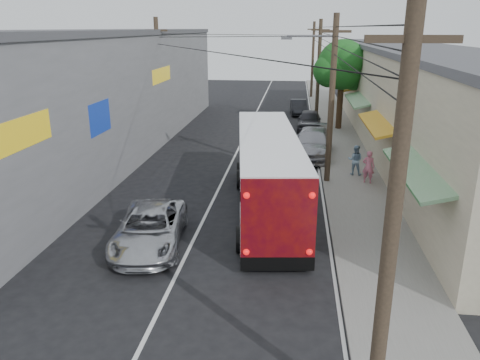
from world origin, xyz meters
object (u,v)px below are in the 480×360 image
object	(u,v)px
jeepney	(150,228)
parked_suv	(312,143)
parked_car_far	(298,107)
pedestrian_near	(368,167)
parked_car_mid	(309,120)
pedestrian_far	(355,160)
coach_bus	(267,172)

from	to	relation	value
jeepney	parked_suv	xyz separation A→B (m)	(6.00, 12.93, 0.12)
parked_car_far	pedestrian_near	bearing A→B (deg)	-84.01
parked_suv	parked_car_mid	bearing A→B (deg)	96.02
parked_car_mid	pedestrian_far	bearing A→B (deg)	-77.43
parked_suv	parked_car_far	bearing A→B (deg)	99.23
pedestrian_far	parked_car_mid	bearing A→B (deg)	-67.75
coach_bus	pedestrian_far	distance (m)	6.65
parked_car_far	pedestrian_near	distance (m)	19.69
coach_bus	parked_car_far	bearing A→B (deg)	79.75
coach_bus	jeepney	xyz separation A→B (m)	(-3.85, -4.03, -0.99)
parked_car_mid	pedestrian_far	xyz separation A→B (m)	(2.07, -11.58, 0.17)
parked_car_mid	parked_car_far	world-z (taller)	parked_car_mid
pedestrian_near	pedestrian_far	distance (m)	1.39
jeepney	pedestrian_near	xyz separation A→B (m)	(8.55, 7.81, 0.25)
parked_car_mid	pedestrian_near	size ratio (longest dim) A/B	2.64
parked_car_mid	parked_car_far	xyz separation A→B (m)	(-0.80, 6.51, -0.09)
parked_car_far	parked_suv	bearing A→B (deg)	-90.60
parked_car_far	pedestrian_near	world-z (taller)	pedestrian_near
coach_bus	parked_car_mid	size ratio (longest dim) A/B	2.67
jeepney	pedestrian_near	distance (m)	11.58
parked_suv	pedestrian_near	world-z (taller)	pedestrian_near
jeepney	parked_suv	distance (m)	14.26
parked_car_far	pedestrian_far	distance (m)	18.32
parked_car_far	pedestrian_far	xyz separation A→B (m)	(2.87, -18.09, 0.25)
parked_car_mid	pedestrian_far	distance (m)	11.77
coach_bus	parked_car_far	xyz separation A→B (m)	(1.35, 23.18, -1.03)
pedestrian_far	pedestrian_near	bearing A→B (deg)	122.15
pedestrian_near	coach_bus	bearing A→B (deg)	56.91
coach_bus	parked_car_mid	xyz separation A→B (m)	(2.15, 16.67, -0.94)
coach_bus	parked_suv	size ratio (longest dim) A/B	2.06
jeepney	pedestrian_near	bearing A→B (deg)	35.02
jeepney	parked_car_far	bearing A→B (deg)	71.80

